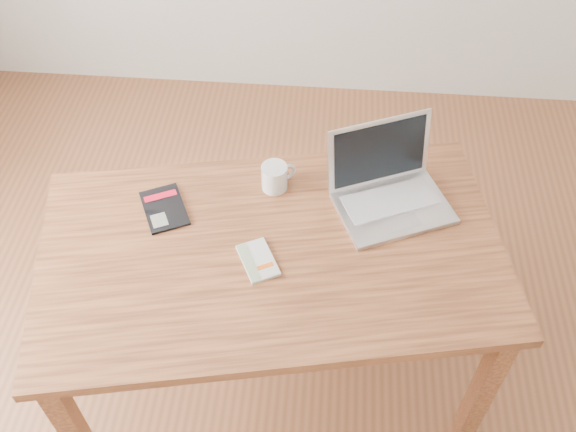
# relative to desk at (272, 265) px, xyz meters

# --- Properties ---
(room) EXTENTS (4.04, 4.04, 2.70)m
(room) POSITION_rel_desk_xyz_m (-0.08, -0.13, 0.69)
(room) COLOR brown
(room) RESTS_ON ground
(desk) EXTENTS (1.68, 1.17, 0.75)m
(desk) POSITION_rel_desk_xyz_m (0.00, 0.00, 0.00)
(desk) COLOR brown
(desk) RESTS_ON ground
(white_guidebook) EXTENTS (0.16, 0.19, 0.01)m
(white_guidebook) POSITION_rel_desk_xyz_m (-0.04, -0.06, 0.10)
(white_guidebook) COLOR silver
(white_guidebook) RESTS_ON desk
(black_guidebook) EXTENTS (0.21, 0.24, 0.01)m
(black_guidebook) POSITION_rel_desk_xyz_m (-0.39, 0.14, 0.09)
(black_guidebook) COLOR black
(black_guidebook) RESTS_ON desk
(laptop) EXTENTS (0.47, 0.44, 0.27)m
(laptop) POSITION_rel_desk_xyz_m (0.38, 0.26, 0.15)
(laptop) COLOR silver
(laptop) RESTS_ON desk
(coffee_mug) EXTENTS (0.12, 0.10, 0.10)m
(coffee_mug) POSITION_rel_desk_xyz_m (-0.01, 0.28, 0.14)
(coffee_mug) COLOR white
(coffee_mug) RESTS_ON desk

